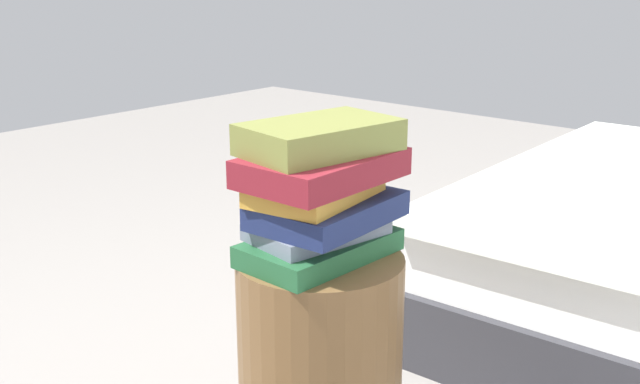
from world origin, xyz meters
The scene contains 6 objects.
book_forest centered at (0.00, 0.00, 0.58)m, with size 0.30×0.17×0.04m, color #1E512D.
book_slate centered at (0.00, -0.01, 0.61)m, with size 0.25×0.16×0.03m, color slate.
book_navy centered at (-0.01, 0.01, 0.65)m, with size 0.28×0.19×0.05m, color #19234C.
book_ochre centered at (0.01, -0.01, 0.69)m, with size 0.25×0.16×0.03m, color #B7842D.
book_maroon centered at (0.00, 0.01, 0.73)m, with size 0.30×0.19×0.05m, color maroon.
book_olive centered at (-0.01, -0.01, 0.79)m, with size 0.28×0.17×0.06m, color olive.
Camera 1 is at (1.04, 0.89, 1.10)m, focal length 43.35 mm.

